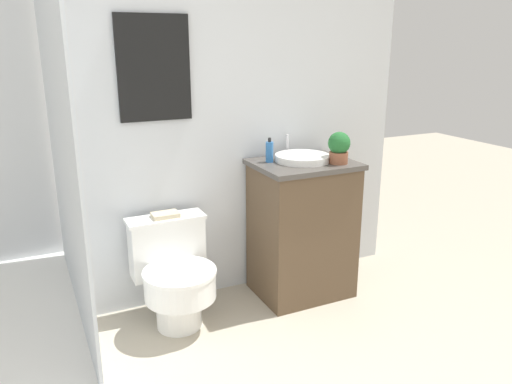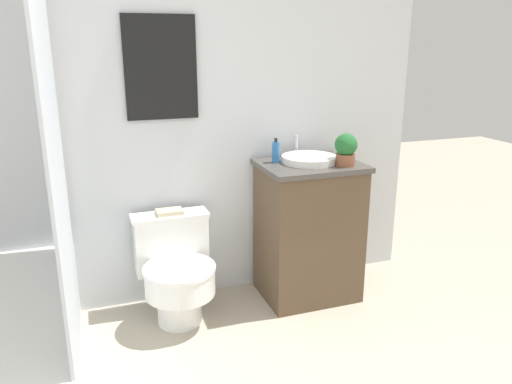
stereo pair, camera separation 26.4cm
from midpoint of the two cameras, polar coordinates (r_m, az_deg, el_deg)
wall_back at (r=2.87m, az=-9.29°, el=10.86°), size 3.34×0.07×2.50m
shower_area at (r=2.49m, az=-24.31°, el=-15.46°), size 0.68×1.33×1.98m
toilet at (r=2.87m, az=-6.48°, el=-8.97°), size 0.44×0.51×0.59m
vanity at (r=3.09m, az=8.44°, el=-4.42°), size 0.59×0.47×0.85m
sink at (r=2.98m, az=8.61°, el=3.73°), size 0.33×0.36×0.13m
soap_bottle at (r=2.95m, az=4.84°, el=4.55°), size 0.05×0.05×0.15m
potted_plant at (r=2.93m, az=12.79°, el=4.80°), size 0.13×0.13×0.19m
book_on_tank at (r=2.87m, az=-7.29°, el=-2.30°), size 0.15×0.10×0.02m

